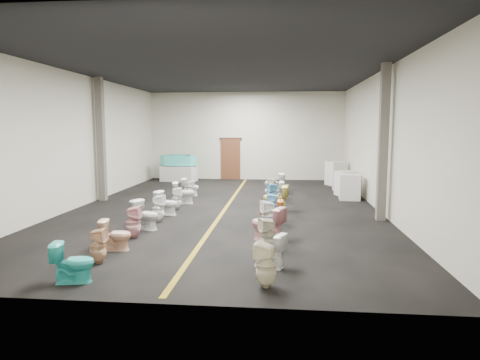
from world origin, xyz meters
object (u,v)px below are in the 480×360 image
(appliance_crate_b, at_px, (346,183))
(toilet_left_6, at_px, (167,203))
(toilet_right_7, at_px, (275,198))
(toilet_right_5, at_px, (271,212))
(toilet_right_10, at_px, (272,187))
(toilet_left_0, at_px, (73,262))
(toilet_right_4, at_px, (269,216))
(appliance_crate_a, at_px, (350,187))
(display_table, at_px, (179,174))
(toilet_right_3, at_px, (267,224))
(toilet_left_8, at_px, (184,193))
(toilet_left_4, at_px, (146,215))
(toilet_right_1, at_px, (268,250))
(appliance_crate_c, at_px, (341,181))
(toilet_left_2, at_px, (116,235))
(toilet_left_5, at_px, (158,208))
(toilet_right_0, at_px, (266,265))
(toilet_left_10, at_px, (190,187))
(toilet_left_1, at_px, (98,246))
(appliance_crate_d, at_px, (336,173))
(toilet_right_9, at_px, (274,191))
(toilet_left_3, at_px, (133,222))
(toilet_right_8, at_px, (273,194))
(bathtub, at_px, (179,160))
(toilet_left_9, at_px, (190,190))
(toilet_right_11, at_px, (274,183))
(toilet_left_7, at_px, (176,198))
(toilet_right_6, at_px, (273,205))
(toilet_right_2, at_px, (268,235))

(appliance_crate_b, height_order, toilet_left_6, appliance_crate_b)
(appliance_crate_b, relative_size, toilet_right_7, 1.16)
(toilet_right_5, height_order, toilet_right_10, toilet_right_10)
(toilet_left_0, bearing_deg, toilet_right_4, -50.66)
(appliance_crate_b, bearing_deg, appliance_crate_a, -90.00)
(display_table, distance_m, toilet_right_3, 12.04)
(display_table, relative_size, toilet_left_8, 2.19)
(toilet_left_4, height_order, toilet_right_1, toilet_left_4)
(toilet_right_7, bearing_deg, appliance_crate_c, 157.02)
(toilet_left_0, xyz_separation_m, toilet_left_2, (-0.03, 1.99, -0.02))
(toilet_right_4, bearing_deg, toilet_left_5, -122.87)
(toilet_left_6, relative_size, toilet_right_0, 0.94)
(appliance_crate_b, distance_m, toilet_left_10, 6.18)
(toilet_left_0, distance_m, toilet_left_1, 1.05)
(appliance_crate_a, relative_size, toilet_right_3, 1.15)
(appliance_crate_d, distance_m, toilet_left_1, 13.75)
(toilet_left_8, bearing_deg, appliance_crate_b, -79.00)
(appliance_crate_b, xyz_separation_m, toilet_right_9, (-2.81, -1.45, -0.13))
(toilet_right_3, bearing_deg, toilet_left_6, -107.27)
(toilet_right_9, xyz_separation_m, toilet_right_10, (-0.09, 0.95, 0.01))
(toilet_left_6, relative_size, toilet_right_1, 1.08)
(toilet_left_3, bearing_deg, toilet_right_8, -36.39)
(appliance_crate_c, xyz_separation_m, toilet_right_10, (-2.89, -1.94, -0.02))
(toilet_left_1, bearing_deg, bathtub, 6.02)
(toilet_left_9, bearing_deg, toilet_left_3, 158.60)
(toilet_left_3, bearing_deg, display_table, 5.77)
(appliance_crate_d, xyz_separation_m, toilet_right_10, (-2.89, -3.57, -0.19))
(appliance_crate_b, bearing_deg, toilet_right_3, -111.73)
(toilet_right_5, distance_m, toilet_right_11, 5.77)
(toilet_right_3, bearing_deg, toilet_left_9, -127.60)
(appliance_crate_c, xyz_separation_m, toilet_left_7, (-5.99, -4.95, -0.01))
(toilet_left_6, relative_size, toilet_right_6, 1.04)
(toilet_left_9, bearing_deg, toilet_left_0, 159.16)
(appliance_crate_c, xyz_separation_m, toilet_left_1, (-6.16, -10.67, -0.03))
(toilet_left_0, bearing_deg, toilet_right_2, -68.64)
(appliance_crate_b, height_order, toilet_left_1, appliance_crate_b)
(appliance_crate_c, xyz_separation_m, toilet_left_4, (-6.12, -7.75, 0.00))
(bathtub, relative_size, appliance_crate_a, 1.95)
(toilet_right_0, xyz_separation_m, toilet_right_3, (-0.08, 3.02, 0.02))
(bathtub, relative_size, toilet_left_6, 2.52)
(appliance_crate_b, distance_m, toilet_right_1, 9.54)
(toilet_right_1, xyz_separation_m, toilet_right_10, (-0.12, 8.63, 0.02))
(toilet_right_0, relative_size, toilet_right_1, 1.15)
(toilet_left_7, height_order, toilet_right_10, toilet_left_7)
(appliance_crate_a, relative_size, toilet_left_7, 1.29)
(appliance_crate_a, relative_size, toilet_right_0, 1.22)
(toilet_left_4, bearing_deg, bathtub, 31.14)
(toilet_right_2, relative_size, toilet_right_4, 0.92)
(toilet_left_2, xyz_separation_m, toilet_left_6, (0.08, 3.89, 0.02))
(appliance_crate_b, bearing_deg, toilet_right_10, -170.14)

